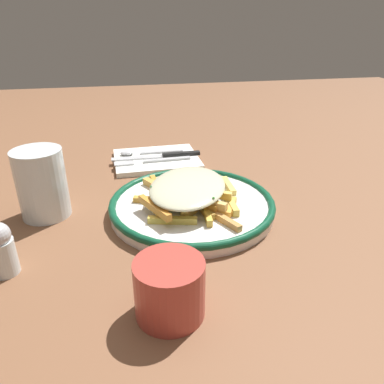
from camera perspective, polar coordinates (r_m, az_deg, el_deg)
name	(u,v)px	position (r m, az deg, el deg)	size (l,w,h in m)	color
ground_plane	(192,211)	(0.66, 0.00, -3.02)	(2.60, 2.60, 0.00)	brown
plate	(192,205)	(0.66, 0.00, -2.00)	(0.29, 0.29, 0.03)	white
fries_heap	(189,190)	(0.64, -0.54, 0.36)	(0.22, 0.19, 0.04)	gold
napkin	(157,159)	(0.89, -5.50, 5.02)	(0.16, 0.20, 0.01)	white
fork	(152,161)	(0.86, -6.14, 4.79)	(0.03, 0.18, 0.00)	silver
knife	(164,155)	(0.89, -4.30, 5.65)	(0.02, 0.21, 0.01)	black
spoon	(141,153)	(0.91, -7.92, 6.04)	(0.02, 0.15, 0.01)	silver
water_glass	(42,184)	(0.68, -22.18, 1.21)	(0.08, 0.08, 0.12)	silver
coffee_mug	(169,288)	(0.44, -3.50, -14.55)	(0.11, 0.08, 0.07)	#B04036
salt_shaker	(0,249)	(0.56, -27.49, -7.79)	(0.04, 0.04, 0.08)	silver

